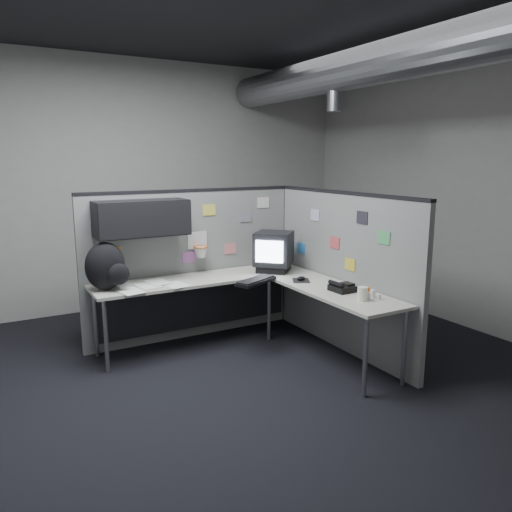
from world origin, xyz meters
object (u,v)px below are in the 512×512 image
desk (237,291)px  monitor (274,251)px  backpack (106,267)px  keyboard (256,281)px  phone (342,287)px

desk → monitor: 0.67m
monitor → backpack: size_ratio=1.17×
desk → backpack: bearing=168.1°
keyboard → desk: bearing=141.5°
desk → phone: phone is taller
keyboard → monitor: bearing=60.2°
phone → monitor: bearing=104.4°
monitor → phone: (0.11, -1.04, -0.19)m
desk → monitor: monitor is taller
monitor → keyboard: size_ratio=1.04×
backpack → desk: bearing=-28.4°
desk → keyboard: bearing=-58.5°
desk → monitor: (0.54, 0.18, 0.34)m
monitor → keyboard: bearing=-139.7°
desk → phone: 1.09m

